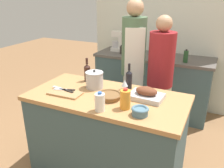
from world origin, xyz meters
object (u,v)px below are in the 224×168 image
Objects in this scene: wine_glass_left at (125,83)px; cutting_board at (65,93)px; juice_jug at (125,99)px; wine_bottle_dark at (129,79)px; stand_mixer at (117,43)px; wine_bottle_green at (87,72)px; person_cook_aproned at (133,63)px; condiment_bottle_short at (121,50)px; milk_jug at (100,102)px; wine_glass_right at (96,74)px; stock_pot at (94,80)px; knife_chef at (64,90)px; person_cook_guest at (160,76)px; knife_paring at (65,90)px; mixing_bowl at (140,111)px; roasting_pan at (146,94)px; wicker_basket at (109,96)px; condiment_bottle_tall at (186,56)px.

cutting_board is at bearing -148.88° from wine_glass_left.
juice_jug is (0.64, -0.02, 0.08)m from cutting_board.
stand_mixer is at bearing 118.47° from wine_bottle_dark.
wine_bottle_green is 0.68m from person_cook_aproned.
condiment_bottle_short reaches higher than wine_glass_left.
milk_jug is at bearing -18.22° from cutting_board.
cutting_board is 2.46× the size of wine_glass_right.
wine_glass_left is (0.50, 0.30, 0.08)m from cutting_board.
stock_pot is 0.55m from juice_jug.
condiment_bottle_short is at bearing 95.70° from wine_bottle_green.
stand_mixer is (-0.20, 1.74, 0.13)m from knife_chef.
milk_jug is at bearing -58.48° from wine_glass_right.
milk_jug is at bearing -82.26° from person_cook_guest.
wine_glass_left reaches higher than knife_paring.
mixing_bowl is 2.15m from stand_mixer.
condiment_bottle_short is 0.08× the size of person_cook_guest.
person_cook_guest is (0.74, 0.92, -0.04)m from knife_chef.
wine_bottle_dark is (-0.29, 0.49, 0.07)m from mixing_bowl.
wine_glass_right is 0.49× the size of knife_chef.
stand_mixer reaches higher than condiment_bottle_short.
roasting_pan is at bearing -16.11° from wine_glass_right.
mixing_bowl is 0.49m from wine_glass_left.
wicker_basket is 0.53m from wine_bottle_green.
person_cook_guest is (0.51, 0.70, -0.10)m from stock_pot.
wicker_basket is 1.29× the size of juice_jug.
wicker_basket is 0.26m from milk_jug.
wine_bottle_green is at bearing -175.60° from wine_glass_right.
knife_paring is at bearing -134.99° from person_cook_aproned.
roasting_pan is 1.89× the size of milk_jug.
wine_glass_left is at bearing -65.45° from condiment_bottle_short.
wine_glass_left is at bearing 31.12° from cutting_board.
wine_glass_left is 0.71× the size of condiment_bottle_tall.
condiment_bottle_short is at bearing 92.31° from knife_chef.
juice_jug is 0.68m from knife_paring.
person_cook_aproned is at bearing 106.95° from juice_jug.
juice_jug is at bearing 36.52° from milk_jug.
knife_chef is (-0.85, 0.13, -0.02)m from mixing_bowl.
stand_mixer is at bearing 110.20° from milk_jug.
knife_paring is at bearing 173.44° from juice_jug.
knife_chef is at bearing -121.12° from condiment_bottle_tall.
wicker_basket is 0.25m from juice_jug.
wine_bottle_dark is at bearing 32.76° from knife_paring.
condiment_bottle_tall is (0.70, 1.32, 0.01)m from stock_pot.
wine_bottle_green is at bearing 143.07° from wicker_basket.
person_cook_aproned reaches higher than mixing_bowl.
wine_bottle_dark reaches higher than stock_pot.
wine_bottle_green is (-0.74, 0.17, 0.06)m from roasting_pan.
wine_bottle_dark is at bearing 87.08° from wine_glass_left.
condiment_bottle_tall is at bearing 92.07° from person_cook_guest.
stock_pot is 0.12× the size of person_cook_guest.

